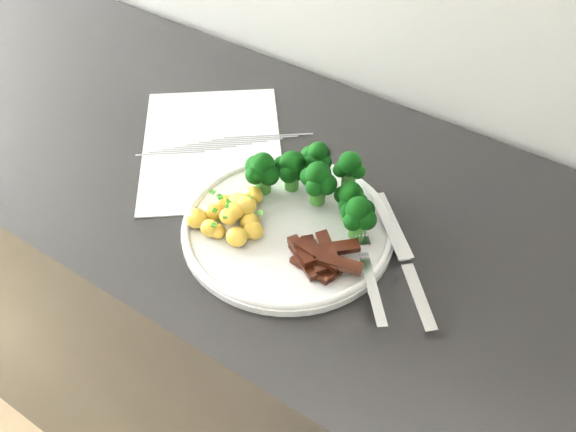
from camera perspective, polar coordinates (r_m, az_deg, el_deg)
The scene contains 8 objects.
counter at distance 1.28m, azimuth 3.85°, elevation -14.56°, with size 2.32×0.58×0.87m.
recipe_paper at distance 1.06m, azimuth -6.61°, elevation 6.02°, with size 0.36×0.38×0.00m.
plate at distance 0.91m, azimuth 0.00°, elevation -0.97°, with size 0.30×0.30×0.02m.
broccoli at distance 0.91m, azimuth 2.49°, elevation 3.17°, with size 0.21×0.12×0.08m.
potatoes at distance 0.91m, azimuth -4.76°, elevation 0.35°, with size 0.11×0.11×0.04m.
beef_strips at distance 0.85m, azimuth 2.82°, elevation -3.61°, with size 0.11×0.09×0.03m.
fork at distance 0.85m, azimuth 7.01°, elevation -4.76°, with size 0.14×0.16×0.02m.
knife at distance 0.86m, azimuth 10.46°, elevation -4.94°, with size 0.18×0.19×0.03m.
Camera 1 is at (0.43, 1.09, 1.53)m, focal length 40.96 mm.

